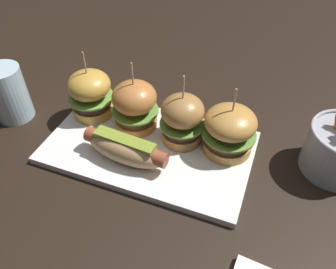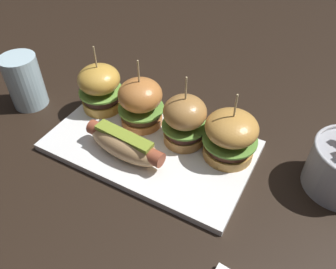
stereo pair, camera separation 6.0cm
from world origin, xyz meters
name	(u,v)px [view 1 (the left image)]	position (x,y,z in m)	size (l,w,h in m)	color
ground_plane	(149,150)	(0.00, 0.00, 0.00)	(3.00, 3.00, 0.00)	black
platter_main	(149,147)	(0.00, 0.00, 0.01)	(0.39, 0.22, 0.01)	white
hot_dog	(125,148)	(-0.02, -0.05, 0.04)	(0.16, 0.07, 0.05)	tan
slider_far_left	(90,93)	(-0.15, 0.05, 0.06)	(0.09, 0.09, 0.14)	gold
slider_center_left	(135,105)	(-0.05, 0.05, 0.06)	(0.09, 0.09, 0.14)	#BE7438
slider_center_right	(182,119)	(0.05, 0.04, 0.06)	(0.08, 0.08, 0.14)	#A8753D
slider_far_right	(229,130)	(0.14, 0.04, 0.06)	(0.10, 0.10, 0.14)	#C28A3F
water_glass	(9,94)	(-0.31, -0.01, 0.06)	(0.07, 0.07, 0.12)	silver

